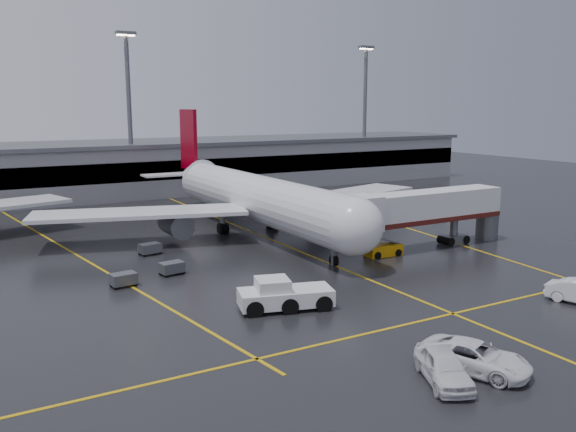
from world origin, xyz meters
TOP-DOWN VIEW (x-y plane):
  - ground at (0.00, 0.00)m, footprint 220.00×220.00m
  - apron_line_centre at (0.00, 0.00)m, footprint 0.25×90.00m
  - apron_line_stop at (0.00, -22.00)m, footprint 60.00×0.25m
  - apron_line_left at (-20.00, 10.00)m, footprint 9.99×69.35m
  - apron_line_right at (18.00, 10.00)m, footprint 7.57×69.64m
  - terminal at (0.00, 47.93)m, footprint 122.00×19.00m
  - light_mast_mid at (-5.00, 42.00)m, footprint 3.00×1.20m
  - light_mast_right at (40.00, 42.00)m, footprint 3.00×1.20m
  - main_airliner at (0.00, 9.70)m, footprint 48.80×45.60m
  - jet_bridge at (11.87, -6.00)m, footprint 19.90×3.40m
  - pushback_tractor at (-9.90, -15.09)m, footprint 7.21×4.48m
  - belt_loader at (6.29, -6.38)m, footprint 3.73×1.89m
  - service_van_a at (-5.76, -29.40)m, footprint 4.92×6.64m
  - service_van_d at (-8.21, -29.50)m, footprint 3.95×5.46m
  - baggage_cart_a at (-13.95, -2.53)m, footprint 2.16×1.57m
  - baggage_cart_b at (-18.51, -3.94)m, footprint 2.14×1.53m
  - baggage_cart_c at (-13.49, 5.38)m, footprint 2.19×1.62m

SIDE VIEW (x-z plane):
  - ground at x=0.00m, z-range 0.00..0.00m
  - apron_line_centre at x=0.00m, z-range 0.00..0.02m
  - apron_line_stop at x=0.00m, z-range 0.00..0.02m
  - apron_line_left at x=-20.00m, z-range 0.00..0.02m
  - apron_line_right at x=18.00m, z-range 0.00..0.02m
  - belt_loader at x=6.29m, z-range -0.59..1.72m
  - baggage_cart_a at x=-13.95m, z-range 0.07..1.19m
  - baggage_cart_b at x=-18.51m, z-range 0.07..1.19m
  - baggage_cart_c at x=-13.49m, z-range 0.07..1.19m
  - service_van_a at x=-5.76m, z-range 0.00..1.68m
  - service_van_d at x=-8.21m, z-range 0.00..1.73m
  - pushback_tractor at x=-9.90m, z-range -0.25..2.16m
  - jet_bridge at x=11.87m, z-range 0.91..6.96m
  - main_airliner at x=0.00m, z-range -2.84..11.26m
  - terminal at x=0.00m, z-range 0.02..8.62m
  - light_mast_mid at x=-5.00m, z-range 1.75..27.20m
  - light_mast_right at x=40.00m, z-range 1.75..27.20m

